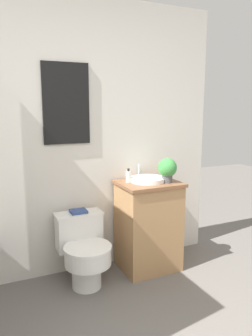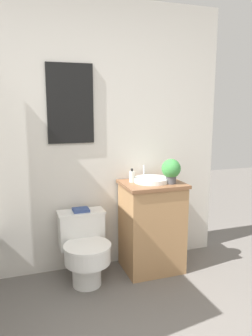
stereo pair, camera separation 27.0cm
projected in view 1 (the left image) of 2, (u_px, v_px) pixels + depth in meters
The scene contains 7 objects.
wall_back at pixel (44, 140), 2.85m from camera, with size 3.38×0.07×2.50m.
toilet at pixel (84, 249), 2.85m from camera, with size 0.42×0.55×0.61m.
vanity at pixel (148, 225), 3.13m from camera, with size 0.56×0.47×0.85m.
sink at pixel (148, 179), 3.07m from camera, with size 0.33×0.36×0.13m.
soap_bottle at pixel (128, 176), 3.04m from camera, with size 0.05×0.05×0.13m.
potted_plant at pixel (167, 169), 3.01m from camera, with size 0.17×0.17×0.23m.
book_on_tank at pixel (78, 211), 2.92m from camera, with size 0.14×0.13×0.02m.
Camera 1 is at (-0.53, -0.74, 1.54)m, focal length 35.00 mm.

